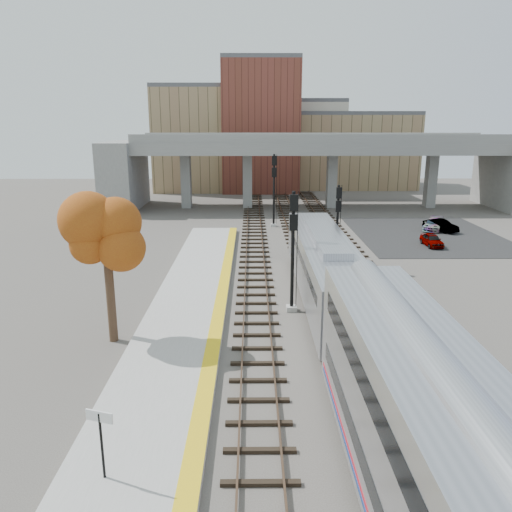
# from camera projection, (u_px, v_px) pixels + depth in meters

# --- Properties ---
(ground) EXTENTS (160.00, 160.00, 0.00)m
(ground) POSITION_uv_depth(u_px,v_px,m) (329.00, 371.00, 22.45)
(ground) COLOR #47423D
(ground) RESTS_ON ground
(platform) EXTENTS (4.50, 60.00, 0.35)m
(platform) POSITION_uv_depth(u_px,v_px,m) (167.00, 368.00, 22.35)
(platform) COLOR #9E9E99
(platform) RESTS_ON ground
(yellow_strip) EXTENTS (0.70, 60.00, 0.01)m
(yellow_strip) POSITION_uv_depth(u_px,v_px,m) (210.00, 364.00, 22.32)
(yellow_strip) COLOR yellow
(yellow_strip) RESTS_ON platform
(tracks) EXTENTS (10.70, 95.00, 0.25)m
(tracks) POSITION_uv_depth(u_px,v_px,m) (315.00, 283.00, 34.51)
(tracks) COLOR black
(tracks) RESTS_ON ground
(overpass) EXTENTS (54.00, 12.00, 9.50)m
(overpass) POSITION_uv_depth(u_px,v_px,m) (316.00, 163.00, 64.46)
(overpass) COLOR slate
(overpass) RESTS_ON ground
(buildings_far) EXTENTS (43.00, 21.00, 20.60)m
(buildings_far) POSITION_uv_depth(u_px,v_px,m) (279.00, 141.00, 84.73)
(buildings_far) COLOR #927C55
(buildings_far) RESTS_ON ground
(parking_lot) EXTENTS (14.00, 18.00, 0.04)m
(parking_lot) POSITION_uv_depth(u_px,v_px,m) (427.00, 235.00, 49.61)
(parking_lot) COLOR black
(parking_lot) RESTS_ON ground
(locomotive) EXTENTS (3.02, 19.05, 4.10)m
(locomotive) POSITION_uv_depth(u_px,v_px,m) (324.00, 267.00, 30.56)
(locomotive) COLOR #A8AAB2
(locomotive) RESTS_ON ground
(signal_mast_near) EXTENTS (0.60, 0.64, 7.12)m
(signal_mast_near) POSITION_uv_depth(u_px,v_px,m) (293.00, 253.00, 28.67)
(signal_mast_near) COLOR #9E9E99
(signal_mast_near) RESTS_ON ground
(signal_mast_mid) EXTENTS (0.60, 0.64, 6.36)m
(signal_mast_mid) POSITION_uv_depth(u_px,v_px,m) (337.00, 229.00, 37.63)
(signal_mast_mid) COLOR #9E9E99
(signal_mast_mid) RESTS_ON ground
(signal_mast_far) EXTENTS (0.60, 0.64, 7.67)m
(signal_mast_far) POSITION_uv_depth(u_px,v_px,m) (274.00, 190.00, 52.64)
(signal_mast_far) COLOR #9E9E99
(signal_mast_far) RESTS_ON ground
(station_sign) EXTENTS (0.87, 0.33, 2.27)m
(station_sign) POSITION_uv_depth(u_px,v_px,m) (100.00, 430.00, 14.80)
(station_sign) COLOR black
(station_sign) RESTS_ON platform
(tree) EXTENTS (3.60, 3.60, 7.29)m
(tree) POSITION_uv_depth(u_px,v_px,m) (106.00, 238.00, 24.21)
(tree) COLOR #382619
(tree) RESTS_ON ground
(car_a) EXTENTS (1.41, 3.31, 1.12)m
(car_a) POSITION_uv_depth(u_px,v_px,m) (432.00, 240.00, 44.91)
(car_a) COLOR #99999E
(car_a) RESTS_ON parking_lot
(car_b) EXTENTS (2.98, 3.87, 1.22)m
(car_b) POSITION_uv_depth(u_px,v_px,m) (441.00, 225.00, 50.99)
(car_b) COLOR #99999E
(car_b) RESTS_ON parking_lot
(car_c) EXTENTS (3.41, 4.42, 1.20)m
(car_c) POSITION_uv_depth(u_px,v_px,m) (433.00, 224.00, 51.68)
(car_c) COLOR #99999E
(car_c) RESTS_ON parking_lot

